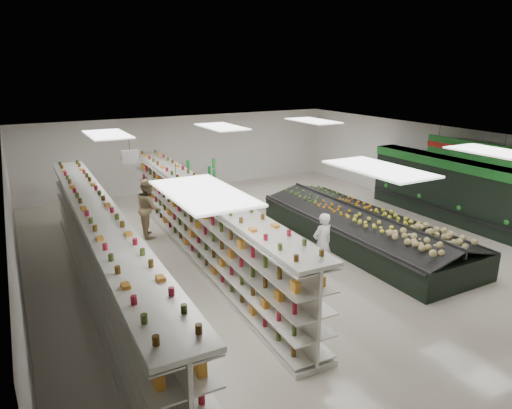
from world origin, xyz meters
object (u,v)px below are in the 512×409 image
shopper_main (322,244)px  gondola_left (103,258)px  produce_island (362,227)px  shopper_background (149,208)px  gondola_center (200,224)px  soda_endcap (200,185)px

shopper_main → gondola_left: bearing=-19.0°
produce_island → shopper_main: (-2.37, -1.16, 0.33)m
shopper_main → shopper_background: (-3.16, 4.92, 0.11)m
shopper_background → shopper_main: bearing=-139.4°
shopper_main → shopper_background: size_ratio=0.89×
gondola_center → shopper_main: bearing=-46.4°
produce_island → shopper_main: shopper_main is taller
gondola_left → shopper_main: bearing=-14.5°
gondola_left → produce_island: (7.61, -0.29, -0.47)m
gondola_left → shopper_background: size_ratio=6.51×
gondola_left → gondola_center: 3.13m
produce_island → shopper_main: 2.66m
shopper_main → shopper_background: bearing=-60.7°
produce_island → shopper_background: (-5.53, 3.75, 0.44)m
gondola_left → soda_endcap: gondola_left is taller
gondola_center → produce_island: gondola_center is taller
gondola_left → soda_endcap: size_ratio=7.03×
produce_island → shopper_main: size_ratio=4.46×
gondola_center → produce_island: 4.95m
gondola_left → shopper_background: bearing=60.1°
gondola_center → shopper_main: gondola_center is taller
gondola_left → shopper_main: gondola_left is taller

